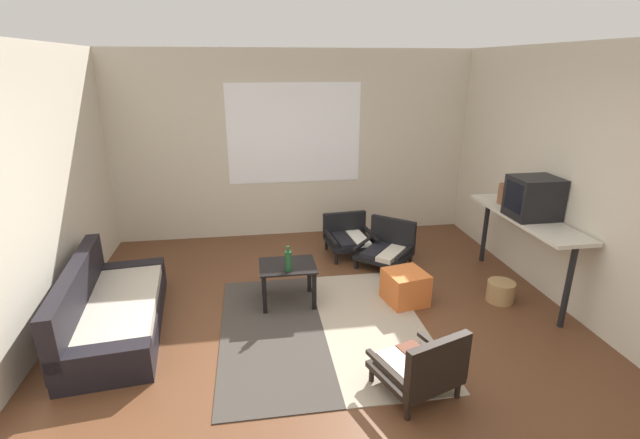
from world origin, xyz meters
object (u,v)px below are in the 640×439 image
couch (110,311)px  armchair_by_window (348,236)px  console_shelf (525,223)px  crt_television (534,198)px  coffee_table (288,273)px  armchair_corner (387,247)px  ottoman_orange (405,287)px  wicker_basket (501,291)px  glass_bottle (288,260)px  clay_vase (507,193)px  armchair_striped_foreground (422,368)px

couch → armchair_by_window: (2.70, 1.53, 0.04)m
console_shelf → crt_television: (-0.00, -0.08, 0.32)m
coffee_table → console_shelf: (2.65, -0.09, 0.46)m
armchair_corner → crt_television: bearing=-36.9°
ottoman_orange → armchair_corner: bearing=84.9°
ottoman_orange → wicker_basket: bearing=-7.3°
armchair_by_window → glass_bottle: bearing=-124.2°
armchair_corner → clay_vase: 1.59m
console_shelf → glass_bottle: (-2.65, -0.05, -0.25)m
crt_television → clay_vase: (0.00, 0.51, -0.09)m
couch → wicker_basket: couch is taller
couch → armchair_by_window: size_ratio=2.89×
couch → console_shelf: (4.41, 0.20, 0.60)m
armchair_by_window → armchair_striped_foreground: 2.88m
armchair_by_window → clay_vase: 2.09m
clay_vase → wicker_basket: size_ratio=1.19×
couch → coffee_table: bearing=9.2°
armchair_striped_foreground → armchair_corner: armchair_striped_foreground is taller
coffee_table → wicker_basket: size_ratio=2.03×
ottoman_orange → console_shelf: bearing=4.2°
coffee_table → armchair_striped_foreground: (0.90, -1.63, -0.09)m
crt_television → coffee_table: bearing=176.5°
crt_television → clay_vase: 0.52m
ottoman_orange → wicker_basket: (1.05, -0.14, -0.07)m
clay_vase → wicker_basket: (-0.33, -0.67, -0.92)m
couch → ottoman_orange: 3.03m
armchair_striped_foreground → wicker_basket: armchair_striped_foreground is taller
glass_bottle → wicker_basket: (2.32, -0.19, -0.45)m
ottoman_orange → clay_vase: size_ratio=1.17×
couch → glass_bottle: 1.80m
armchair_by_window → armchair_striped_foreground: armchair_striped_foreground is taller
coffee_table → clay_vase: 2.76m
clay_vase → armchair_corner: bearing=160.5°
crt_television → glass_bottle: (-2.65, 0.03, -0.57)m
console_shelf → coffee_table: bearing=178.1°
armchair_by_window → wicker_basket: 2.09m
ottoman_orange → console_shelf: console_shelf is taller
couch → armchair_striped_foreground: bearing=-26.8°
clay_vase → glass_bottle: clay_vase is taller
couch → armchair_corner: size_ratio=2.25×
couch → console_shelf: size_ratio=1.11×
wicker_basket → armchair_striped_foreground: bearing=-137.3°
armchair_striped_foreground → wicker_basket: 1.93m
armchair_striped_foreground → wicker_basket: (1.42, 1.31, -0.15)m
console_shelf → glass_bottle: console_shelf is taller
clay_vase → wicker_basket: bearing=-116.2°
armchair_by_window → glass_bottle: 1.70m
armchair_corner → clay_vase: size_ratio=2.42×
couch → ottoman_orange: bearing=1.8°
coffee_table → clay_vase: (2.65, 0.35, 0.69)m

